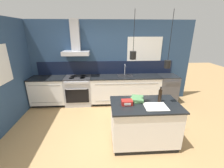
{
  "coord_description": "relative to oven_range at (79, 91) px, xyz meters",
  "views": [
    {
      "loc": [
        -0.1,
        -2.85,
        2.26
      ],
      "look_at": [
        0.11,
        0.57,
        1.05
      ],
      "focal_mm": 24.0,
      "sensor_mm": 36.0,
      "label": 1
    }
  ],
  "objects": [
    {
      "name": "wall_back",
      "position": [
        0.85,
        0.31,
        0.9
      ],
      "size": [
        5.6,
        2.39,
        2.6
      ],
      "color": "navy",
      "rests_on": "ground_plane"
    },
    {
      "name": "kitchen_island",
      "position": [
        1.62,
        -1.93,
        0.0
      ],
      "size": [
        1.36,
        0.82,
        0.91
      ],
      "color": "black",
      "rests_on": "ground_plane"
    },
    {
      "name": "dishwasher",
      "position": [
        2.91,
        0.0,
        0.0
      ],
      "size": [
        0.59,
        0.65,
        0.91
      ],
      "color": "#4C4C51",
      "rests_on": "ground_plane"
    },
    {
      "name": "ground_plane",
      "position": [
        0.9,
        -1.69,
        -0.46
      ],
      "size": [
        16.0,
        16.0,
        0.0
      ],
      "primitive_type": "plane",
      "color": "tan",
      "rests_on": "ground"
    },
    {
      "name": "counter_run_sink",
      "position": [
        1.51,
        0.01,
        0.01
      ],
      "size": [
        2.22,
        0.64,
        1.26
      ],
      "color": "black",
      "rests_on": "ground_plane"
    },
    {
      "name": "book_stack",
      "position": [
        1.49,
        -1.78,
        0.49
      ],
      "size": [
        0.3,
        0.33,
        0.07
      ],
      "color": "#4C7F4C",
      "rests_on": "kitchen_island"
    },
    {
      "name": "red_supply_box",
      "position": [
        1.25,
        -1.94,
        0.5
      ],
      "size": [
        0.21,
        0.15,
        0.09
      ],
      "color": "red",
      "rests_on": "kitchen_island"
    },
    {
      "name": "counter_run_left",
      "position": [
        -0.94,
        0.01,
        0.01
      ],
      "size": [
        1.07,
        0.64,
        0.91
      ],
      "color": "black",
      "rests_on": "ground_plane"
    },
    {
      "name": "paper_pile",
      "position": [
        1.78,
        -2.06,
        0.46
      ],
      "size": [
        0.43,
        0.35,
        0.01
      ],
      "color": "silver",
      "rests_on": "kitchen_island"
    },
    {
      "name": "wall_left",
      "position": [
        -1.53,
        -0.99,
        0.85
      ],
      "size": [
        0.08,
        3.8,
        2.6
      ],
      "color": "navy",
      "rests_on": "ground_plane"
    },
    {
      "name": "bottle_on_island",
      "position": [
        1.93,
        -1.86,
        0.59
      ],
      "size": [
        0.07,
        0.07,
        0.32
      ],
      "color": "black",
      "rests_on": "kitchen_island"
    },
    {
      "name": "oven_range",
      "position": [
        0.0,
        0.0,
        0.0
      ],
      "size": [
        0.82,
        0.66,
        0.91
      ],
      "color": "#B5B5BA",
      "rests_on": "ground_plane"
    }
  ]
}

